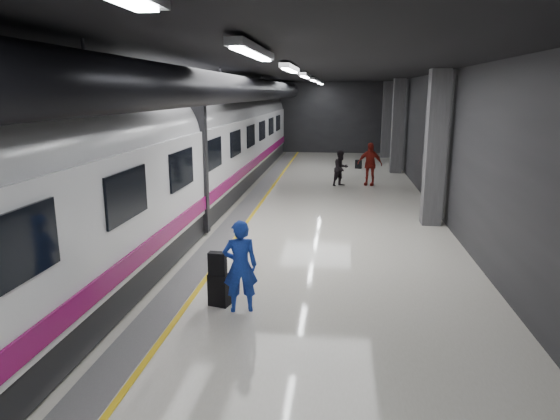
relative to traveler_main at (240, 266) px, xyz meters
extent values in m
plane|color=silver|center=(-0.10, 4.70, -0.84)|extent=(40.00, 40.00, 0.00)
cube|color=black|center=(-0.10, 4.70, 3.66)|extent=(10.00, 40.00, 0.02)
cube|color=#28282B|center=(-0.10, 24.70, 1.41)|extent=(10.00, 0.02, 4.50)
cube|color=#28282B|center=(-5.10, 4.70, 1.41)|extent=(0.02, 40.00, 4.50)
cube|color=#28282B|center=(4.90, 4.70, 1.41)|extent=(0.02, 40.00, 4.50)
cube|color=slate|center=(-1.45, 4.70, -0.84)|extent=(0.65, 39.80, 0.01)
cube|color=yellow|center=(-1.05, 4.70, -0.84)|extent=(0.10, 39.80, 0.01)
cylinder|color=black|center=(-1.40, 4.70, 3.11)|extent=(0.80, 38.00, 0.80)
cube|color=silver|center=(0.50, -1.30, 3.56)|extent=(0.22, 2.60, 0.10)
cube|color=silver|center=(0.50, 3.70, 3.56)|extent=(0.22, 2.60, 0.10)
cube|color=silver|center=(0.50, 8.70, 3.56)|extent=(0.22, 2.60, 0.10)
cube|color=silver|center=(0.50, 13.70, 3.56)|extent=(0.22, 2.60, 0.10)
cube|color=silver|center=(0.50, 18.70, 3.56)|extent=(0.22, 2.60, 0.10)
cube|color=silver|center=(0.50, 22.70, 3.56)|extent=(0.22, 2.60, 0.10)
cube|color=#515154|center=(4.45, 6.70, 1.41)|extent=(0.55, 0.55, 4.50)
cube|color=#515154|center=(4.45, 16.70, 1.41)|extent=(0.55, 0.55, 4.50)
cube|color=#515154|center=(4.45, 22.70, 1.41)|extent=(0.55, 0.55, 4.50)
cube|color=black|center=(-3.35, 4.70, -0.49)|extent=(2.80, 38.00, 0.60)
cube|color=white|center=(-3.35, 4.70, 0.91)|extent=(2.90, 38.00, 2.20)
cylinder|color=white|center=(-3.35, 4.70, 1.86)|extent=(2.80, 38.00, 2.80)
cube|color=#870C55|center=(-1.88, 4.70, 0.11)|extent=(0.04, 38.00, 0.35)
cube|color=black|center=(-3.35, 4.70, 1.16)|extent=(3.05, 0.25, 3.80)
cube|color=black|center=(-1.88, -3.30, 1.31)|extent=(0.05, 1.60, 0.85)
cube|color=black|center=(-1.88, -0.30, 1.31)|extent=(0.05, 1.60, 0.85)
cube|color=black|center=(-1.88, 2.70, 1.31)|extent=(0.05, 1.60, 0.85)
cube|color=black|center=(-1.88, 5.70, 1.31)|extent=(0.05, 1.60, 0.85)
cube|color=black|center=(-1.88, 8.70, 1.31)|extent=(0.05, 1.60, 0.85)
cube|color=black|center=(-1.88, 11.70, 1.31)|extent=(0.05, 1.60, 0.85)
cube|color=black|center=(-1.88, 14.70, 1.31)|extent=(0.05, 1.60, 0.85)
cube|color=black|center=(-1.88, 17.70, 1.31)|extent=(0.05, 1.60, 0.85)
cube|color=black|center=(-1.88, 20.70, 1.31)|extent=(0.05, 1.60, 0.85)
imported|color=#1938BC|center=(0.00, 0.00, 0.00)|extent=(0.70, 0.55, 1.69)
cube|color=black|center=(-0.44, 0.19, -0.54)|extent=(0.42, 0.32, 0.61)
cube|color=black|center=(-0.45, 0.16, -0.03)|extent=(0.33, 0.19, 0.43)
imported|color=black|center=(1.77, 12.68, -0.09)|extent=(0.93, 0.91, 1.51)
imported|color=maroon|center=(2.97, 13.03, 0.06)|extent=(1.14, 0.73, 1.81)
cube|color=black|center=(2.68, 17.77, -0.62)|extent=(0.36, 0.30, 0.45)
camera|label=1|loc=(1.70, -8.23, 3.00)|focal=32.00mm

